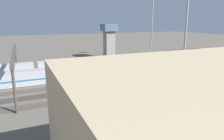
{
  "coord_description": "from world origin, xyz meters",
  "views": [
    {
      "loc": [
        18.56,
        55.46,
        16.23
      ],
      "look_at": [
        -4.58,
        2.97,
        2.5
      ],
      "focal_mm": 33.25,
      "sensor_mm": 36.0,
      "label": 1
    }
  ],
  "objects_px": {
    "light_mast_0": "(153,10)",
    "control_tower": "(109,39)",
    "train_on_track_1": "(68,66)",
    "train_on_track_3": "(97,71)",
    "signal_gantry": "(14,56)",
    "light_mast_1": "(186,25)"
  },
  "relations": [
    {
      "from": "train_on_track_3",
      "to": "light_mast_0",
      "type": "relative_size",
      "value": 3.67
    },
    {
      "from": "train_on_track_1",
      "to": "signal_gantry",
      "type": "height_order",
      "value": "signal_gantry"
    },
    {
      "from": "light_mast_1",
      "to": "signal_gantry",
      "type": "xyz_separation_m",
      "value": [
        37.17,
        -17.63,
        -7.58
      ]
    },
    {
      "from": "train_on_track_1",
      "to": "control_tower",
      "type": "xyz_separation_m",
      "value": [
        -21.67,
        -17.3,
        6.59
      ]
    },
    {
      "from": "train_on_track_1",
      "to": "light_mast_0",
      "type": "relative_size",
      "value": 3.51
    },
    {
      "from": "train_on_track_3",
      "to": "light_mast_0",
      "type": "height_order",
      "value": "light_mast_0"
    },
    {
      "from": "train_on_track_1",
      "to": "control_tower",
      "type": "distance_m",
      "value": 28.5
    },
    {
      "from": "train_on_track_3",
      "to": "signal_gantry",
      "type": "relative_size",
      "value": 3.42
    },
    {
      "from": "light_mast_0",
      "to": "control_tower",
      "type": "height_order",
      "value": "light_mast_0"
    },
    {
      "from": "light_mast_1",
      "to": "signal_gantry",
      "type": "bearing_deg",
      "value": -25.38
    },
    {
      "from": "light_mast_1",
      "to": "control_tower",
      "type": "xyz_separation_m",
      "value": [
        0.28,
        -44.94,
        -6.61
      ]
    },
    {
      "from": "light_mast_0",
      "to": "control_tower",
      "type": "bearing_deg",
      "value": -27.56
    },
    {
      "from": "signal_gantry",
      "to": "light_mast_1",
      "type": "bearing_deg",
      "value": 154.62
    },
    {
      "from": "train_on_track_1",
      "to": "control_tower",
      "type": "bearing_deg",
      "value": -141.39
    },
    {
      "from": "train_on_track_3",
      "to": "control_tower",
      "type": "height_order",
      "value": "control_tower"
    },
    {
      "from": "control_tower",
      "to": "train_on_track_1",
      "type": "bearing_deg",
      "value": 38.61
    },
    {
      "from": "train_on_track_1",
      "to": "light_mast_0",
      "type": "xyz_separation_m",
      "value": [
        -37.7,
        -8.94,
        18.24
      ]
    },
    {
      "from": "train_on_track_1",
      "to": "signal_gantry",
      "type": "distance_m",
      "value": 19.05
    },
    {
      "from": "light_mast_0",
      "to": "signal_gantry",
      "type": "bearing_deg",
      "value": 19.69
    },
    {
      "from": "control_tower",
      "to": "light_mast_1",
      "type": "bearing_deg",
      "value": 90.36
    },
    {
      "from": "train_on_track_3",
      "to": "light_mast_1",
      "type": "relative_size",
      "value": 5.12
    },
    {
      "from": "train_on_track_1",
      "to": "signal_gantry",
      "type": "bearing_deg",
      "value": 33.31
    }
  ]
}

